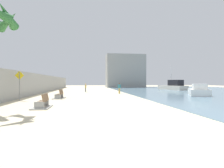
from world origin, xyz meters
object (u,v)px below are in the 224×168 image
Objects in this scene: bench_far at (59,96)px; boat_far_left at (173,86)px; person_walking at (86,87)px; bench_near at (42,105)px; person_standing at (119,87)px; pedestrian_sign at (19,82)px; boat_distant at (199,91)px.

boat_far_left is at bearing 39.33° from bench_far.
person_walking is at bearing 76.74° from bench_far.
person_standing is at bearing 60.92° from bench_near.
bench_near is 1.38× the size of person_walking.
person_walking is 6.64m from person_standing.
boat_far_left is 2.73× the size of pedestrian_sign.
boat_far_left is 16.91m from boat_distant.
person_standing reaches higher than person_walking.
boat_distant reaches higher than bench_near.
boat_distant is (-4.53, -16.30, -0.22)m from boat_far_left.
pedestrian_sign is at bearing 122.17° from bench_near.
bench_near is at bearing -57.83° from pedestrian_sign.
bench_near is at bearing -153.74° from boat_distant.
boat_far_left is (21.71, 24.77, 0.59)m from bench_near.
boat_far_left reaches higher than bench_near.
pedestrian_sign reaches higher than bench_far.
pedestrian_sign is (-3.41, 5.42, 1.53)m from bench_near.
pedestrian_sign reaches higher than bench_near.
person_walking is at bearing 145.70° from boat_distant.
person_walking is at bearing 64.58° from pedestrian_sign.
bench_far is 0.46× the size of boat_distant.
pedestrian_sign is (-20.59, -3.06, 1.16)m from boat_distant.
bench_far is 0.76× the size of pedestrian_sign.
bench_near and bench_far have the same top height.
pedestrian_sign is at bearing -155.00° from bench_far.
boat_far_left reaches higher than bench_far.
bench_far is at bearing 89.46° from bench_near.
person_walking is 0.54× the size of pedestrian_sign.
bench_far is (0.07, 7.04, 0.00)m from bench_near.
bench_near is 0.45× the size of boat_distant.
bench_far is 0.28× the size of boat_far_left.
bench_far is 27.98m from boat_far_left.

